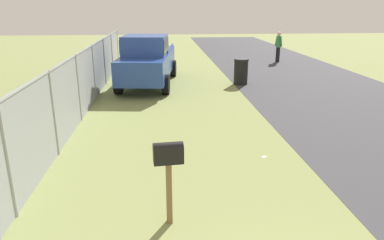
{
  "coord_description": "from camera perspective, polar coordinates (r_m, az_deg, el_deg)",
  "views": [
    {
      "loc": [
        -1.64,
        1.1,
        3.25
      ],
      "look_at": [
        5.35,
        0.51,
        0.98
      ],
      "focal_mm": 33.58,
      "sensor_mm": 36.0,
      "label": 1
    }
  ],
  "objects": [
    {
      "name": "pedestrian",
      "position": [
        21.95,
        13.57,
        11.57
      ],
      "size": [
        0.46,
        0.34,
        1.74
      ],
      "rotation": [
        0.0,
        0.0,
        5.13
      ],
      "color": "black",
      "rests_on": "ground"
    },
    {
      "name": "trash_bin",
      "position": [
        15.44,
        7.77,
        7.65
      ],
      "size": [
        0.61,
        0.61,
        1.08
      ],
      "color": "black",
      "rests_on": "ground"
    },
    {
      "name": "fence_section",
      "position": [
        11.99,
        -16.4,
        6.52
      ],
      "size": [
        17.7,
        0.07,
        1.93
      ],
      "color": "#9EA3A8",
      "rests_on": "ground"
    },
    {
      "name": "pickup_truck",
      "position": [
        15.12,
        -7.08,
        9.6
      ],
      "size": [
        5.58,
        2.52,
        2.09
      ],
      "rotation": [
        0.0,
        0.0,
        3.03
      ],
      "color": "#284793",
      "rests_on": "ground"
    },
    {
      "name": "mailbox",
      "position": [
        5.34,
        -3.77,
        -6.37
      ],
      "size": [
        0.24,
        0.46,
        1.34
      ],
      "rotation": [
        0.0,
        0.0,
        0.1
      ],
      "color": "brown",
      "rests_on": "ground"
    },
    {
      "name": "litter_wrapper_by_mailbox",
      "position": [
        8.22,
        11.39,
        -5.72
      ],
      "size": [
        0.14,
        0.15,
        0.01
      ],
      "primitive_type": "cube",
      "rotation": [
        0.0,
        0.0,
        2.21
      ],
      "color": "silver",
      "rests_on": "ground"
    }
  ]
}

